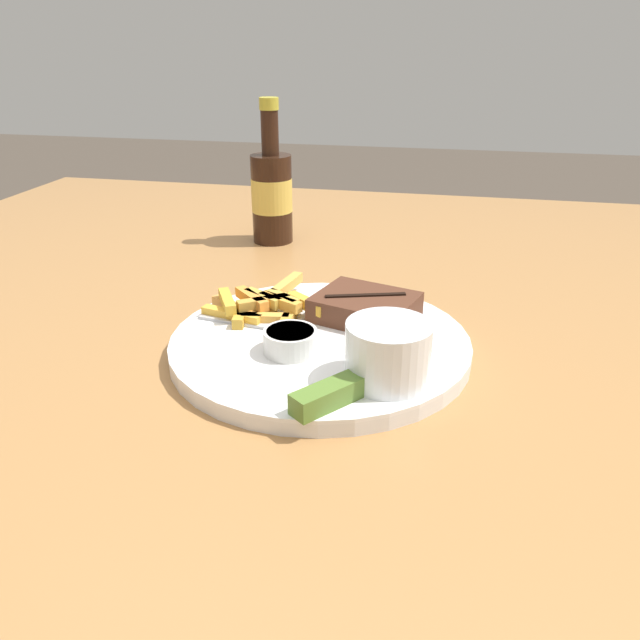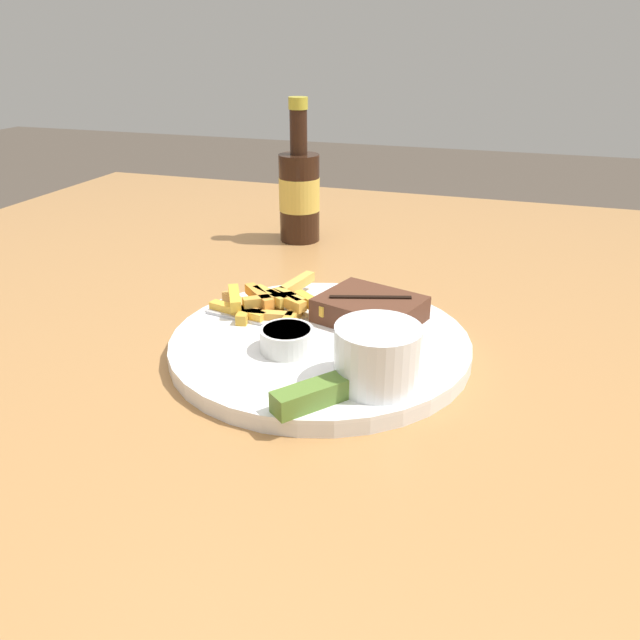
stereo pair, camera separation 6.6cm
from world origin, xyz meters
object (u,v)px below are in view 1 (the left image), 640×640
Objects in this scene: pickle_spear at (329,395)px; beer_bottle at (272,193)px; steak_portion at (365,307)px; fork_utensil at (248,324)px; dinner_plate at (320,344)px; coleslaw_cup at (388,349)px; dipping_sauce_cup at (290,340)px.

pickle_spear is 0.55m from beer_bottle.
steak_portion is at bearing -57.89° from beer_bottle.
beer_bottle is at bearing 110.26° from fork_utensil.
coleslaw_cup is at bearing -43.42° from dinner_plate.
steak_portion is 0.12m from dipping_sauce_cup.
dinner_plate is 0.12m from coleslaw_cup.
pickle_spear is 0.53× the size of fork_utensil.
coleslaw_cup is 0.51m from beer_bottle.
coleslaw_cup is at bearing 50.71° from pickle_spear.
beer_bottle reaches higher than dinner_plate.
fork_utensil is 0.59× the size of beer_bottle.
dipping_sauce_cup is 0.79× the size of pickle_spear.
pickle_spear is (-0.05, -0.06, -0.02)m from coleslaw_cup.
fork_utensil is at bearing 129.77° from pickle_spear.
dipping_sauce_cup reaches higher than pickle_spear.
dinner_plate is 4.56× the size of pickle_spear.
fork_utensil reaches higher than dinner_plate.
beer_bottle reaches higher than steak_portion.
fork_utensil is (-0.08, 0.01, 0.01)m from dinner_plate.
steak_portion reaches higher than dinner_plate.
coleslaw_cup is (0.08, -0.08, 0.04)m from dinner_plate.
fork_utensil is (-0.12, 0.14, -0.01)m from pickle_spear.
beer_bottle is at bearing 122.11° from steak_portion.
pickle_spear is (0.04, -0.13, 0.02)m from dinner_plate.
steak_portion is 2.33× the size of dipping_sauce_cup.
coleslaw_cup reaches higher than pickle_spear.
dipping_sauce_cup is at bearing -31.80° from fork_utensil.
beer_bottle is at bearing 108.20° from dipping_sauce_cup.
steak_portion reaches higher than dipping_sauce_cup.
beer_bottle is (-0.16, 0.38, 0.07)m from dinner_plate.
coleslaw_cup is 0.35× the size of beer_bottle.
coleslaw_cup is at bearing -19.25° from dipping_sauce_cup.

